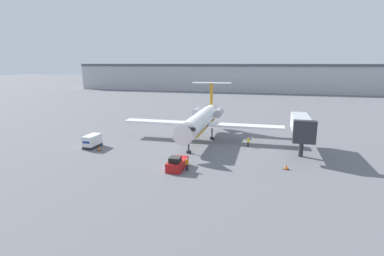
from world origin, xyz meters
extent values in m
plane|color=slate|center=(0.00, 0.00, 0.00)|extent=(600.00, 600.00, 0.00)
cube|color=#B2B2B7|center=(0.00, 120.00, 6.34)|extent=(180.00, 16.00, 12.69)
cube|color=#4C515B|center=(0.00, 120.00, 13.29)|extent=(180.00, 16.80, 1.20)
cylinder|color=white|center=(-0.10, 15.75, 3.75)|extent=(3.30, 18.50, 3.15)
cone|color=white|center=(-0.01, 5.26, 3.75)|extent=(3.17, 2.54, 3.15)
cube|color=black|center=(-0.02, 6.26, 4.30)|extent=(2.68, 0.72, 0.44)
cone|color=white|center=(-0.19, 26.72, 3.75)|extent=(2.86, 3.48, 2.83)
cube|color=orange|center=(-0.10, 15.75, 2.73)|extent=(2.97, 16.65, 0.20)
cube|color=white|center=(8.26, 16.75, 3.04)|extent=(13.60, 2.73, 0.36)
cube|color=white|center=(-8.47, 16.61, 3.04)|extent=(13.60, 2.73, 0.36)
cylinder|color=#ADADB7|center=(2.13, 23.53, 4.14)|extent=(1.62, 3.46, 1.60)
cylinder|color=#ADADB7|center=(-2.45, 23.49, 4.14)|extent=(1.62, 3.46, 1.60)
cube|color=orange|center=(-0.19, 27.41, 7.69)|extent=(0.26, 2.20, 4.73)
cube|color=white|center=(-0.19, 27.41, 10.06)|extent=(8.53, 1.87, 0.20)
cylinder|color=black|center=(-0.03, 7.52, 1.09)|extent=(0.24, 0.24, 2.18)
cylinder|color=black|center=(-0.03, 7.52, 0.20)|extent=(0.80, 0.80, 0.40)
cylinder|color=black|center=(-2.16, 17.26, 1.09)|extent=(0.24, 0.24, 2.18)
cylinder|color=black|center=(-2.16, 17.26, 0.20)|extent=(0.80, 0.80, 0.40)
cylinder|color=black|center=(1.93, 17.29, 1.09)|extent=(0.24, 0.24, 2.18)
cylinder|color=black|center=(1.93, 17.29, 0.20)|extent=(0.80, 0.80, 0.40)
cube|color=#B21919|center=(0.33, 0.14, 0.62)|extent=(2.05, 4.37, 1.25)
cube|color=black|center=(0.33, -0.82, 1.60)|extent=(1.43, 1.57, 0.70)
cube|color=black|center=(0.33, 2.24, 0.44)|extent=(1.84, 0.30, 0.75)
cube|color=#232326|center=(-17.07, 6.69, 0.23)|extent=(1.84, 3.51, 0.45)
cube|color=silver|center=(-17.07, 6.69, 1.31)|extent=(1.84, 3.51, 1.73)
cube|color=navy|center=(-17.07, 4.91, 1.31)|extent=(1.29, 0.04, 0.36)
cube|color=#232838|center=(1.81, -0.19, 0.41)|extent=(0.32, 0.20, 0.83)
cube|color=orange|center=(1.81, -0.19, 1.15)|extent=(0.40, 0.24, 0.65)
sphere|color=tan|center=(1.81, -0.19, 1.60)|extent=(0.24, 0.24, 0.24)
cube|color=#232838|center=(9.01, 13.86, 0.39)|extent=(0.32, 0.20, 0.78)
cube|color=yellow|center=(9.01, 13.86, 1.09)|extent=(0.40, 0.24, 0.62)
sphere|color=tan|center=(9.01, 13.86, 1.52)|extent=(0.23, 0.23, 0.23)
cube|color=black|center=(-14.89, 5.25, 0.02)|extent=(0.65, 0.65, 0.04)
cone|color=orange|center=(-14.89, 5.25, 0.36)|extent=(0.46, 0.46, 0.64)
cube|color=black|center=(14.89, 3.58, 0.02)|extent=(0.71, 0.71, 0.04)
cone|color=orange|center=(14.89, 3.58, 0.35)|extent=(0.51, 0.51, 0.62)
cylinder|color=#2D2D33|center=(17.35, 10.27, 1.60)|extent=(0.70, 0.70, 3.20)
cube|color=#B2B7BC|center=(17.35, 13.28, 4.50)|extent=(2.60, 10.05, 2.60)
cube|color=#2D2D33|center=(17.35, 7.66, 4.50)|extent=(3.20, 1.20, 3.38)
camera|label=1|loc=(12.10, -37.34, 14.27)|focal=28.00mm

